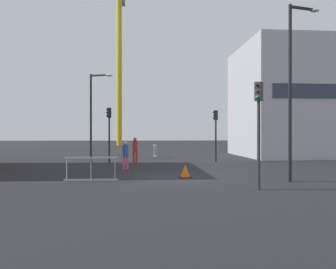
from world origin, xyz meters
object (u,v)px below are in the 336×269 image
(streetlamp_tall, at_px, (293,79))
(pedestrian_walking, at_px, (126,153))
(streetlamp_short, at_px, (94,111))
(traffic_light_median, at_px, (259,117))
(traffic_light_far, at_px, (216,127))
(pedestrian_waiting, at_px, (135,148))
(traffic_cone_on_verge, at_px, (185,171))
(traffic_light_corner, at_px, (109,126))
(construction_crane, at_px, (119,45))

(streetlamp_tall, bearing_deg, pedestrian_walking, 143.30)
(streetlamp_tall, bearing_deg, streetlamp_short, 138.93)
(traffic_light_median, relative_size, pedestrian_walking, 2.46)
(streetlamp_tall, relative_size, traffic_light_median, 1.92)
(traffic_light_far, height_order, traffic_light_median, traffic_light_median)
(traffic_light_median, distance_m, pedestrian_waiting, 12.04)
(traffic_cone_on_verge, bearing_deg, traffic_light_corner, 117.45)
(construction_crane, distance_m, traffic_light_median, 48.57)
(construction_crane, bearing_deg, traffic_light_far, -74.49)
(streetlamp_tall, distance_m, traffic_light_corner, 13.58)
(pedestrian_walking, bearing_deg, streetlamp_tall, -36.70)
(pedestrian_walking, bearing_deg, traffic_light_median, -55.14)
(construction_crane, distance_m, pedestrian_waiting, 38.38)
(traffic_light_median, xyz_separation_m, pedestrian_walking, (-5.24, 7.53, -1.74))
(construction_crane, xyz_separation_m, streetlamp_short, (0.64, -35.33, -13.38))
(traffic_light_far, bearing_deg, traffic_cone_on_verge, -111.16)
(streetlamp_tall, height_order, pedestrian_walking, streetlamp_tall)
(pedestrian_waiting, bearing_deg, traffic_light_median, -66.47)
(traffic_light_median, relative_size, pedestrian_waiting, 2.21)
(streetlamp_tall, bearing_deg, traffic_light_corner, 131.04)
(pedestrian_walking, bearing_deg, traffic_cone_on_verge, -51.86)
(traffic_light_far, height_order, traffic_light_corner, traffic_light_corner)
(traffic_light_far, height_order, pedestrian_waiting, traffic_light_far)
(traffic_light_corner, bearing_deg, pedestrian_walking, -73.38)
(streetlamp_tall, bearing_deg, traffic_cone_on_verge, 158.59)
(streetlamp_short, xyz_separation_m, traffic_light_corner, (0.84, 1.72, -0.95))
(traffic_light_corner, height_order, pedestrian_walking, traffic_light_corner)
(traffic_light_far, height_order, pedestrian_walking, traffic_light_far)
(traffic_light_median, height_order, pedestrian_walking, traffic_light_median)
(traffic_light_far, xyz_separation_m, traffic_cone_on_verge, (-3.39, -8.76, -2.26))
(traffic_light_median, height_order, pedestrian_waiting, traffic_light_median)
(streetlamp_tall, distance_m, streetlamp_short, 12.86)
(traffic_light_corner, bearing_deg, traffic_light_median, -61.37)
(streetlamp_tall, xyz_separation_m, traffic_light_far, (-1.09, 10.51, -1.89))
(construction_crane, height_order, streetlamp_short, construction_crane)
(streetlamp_tall, height_order, traffic_light_corner, streetlamp_tall)
(pedestrian_walking, bearing_deg, traffic_light_far, 37.78)
(streetlamp_tall, distance_m, pedestrian_waiting, 11.87)
(streetlamp_short, distance_m, traffic_light_far, 8.90)
(pedestrian_waiting, bearing_deg, pedestrian_walking, -98.01)
(streetlamp_short, bearing_deg, pedestrian_walking, -52.39)
(traffic_light_corner, bearing_deg, construction_crane, 92.51)
(streetlamp_short, height_order, traffic_cone_on_verge, streetlamp_short)
(traffic_light_far, xyz_separation_m, pedestrian_walking, (-6.38, -4.95, -1.61))
(traffic_light_far, height_order, traffic_cone_on_verge, traffic_light_far)
(streetlamp_short, distance_m, traffic_light_median, 12.82)
(pedestrian_waiting, bearing_deg, construction_crane, 95.46)
(streetlamp_short, xyz_separation_m, pedestrian_waiting, (2.69, 0.55, -2.51))
(streetlamp_short, distance_m, traffic_light_corner, 2.14)
(construction_crane, height_order, pedestrian_waiting, construction_crane)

